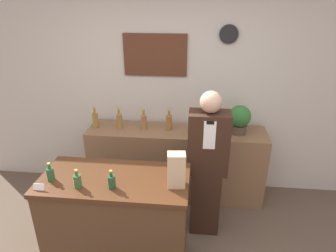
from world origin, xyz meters
name	(u,v)px	position (x,y,z in m)	size (l,w,h in m)	color
back_wall	(169,87)	(0.00, 2.00, 1.36)	(5.20, 0.09, 2.70)	beige
back_shelf	(176,163)	(0.11, 1.70, 0.45)	(2.15, 0.48, 0.91)	brown
display_counter	(118,222)	(-0.33, 0.54, 0.49)	(1.29, 0.62, 0.97)	#4C331E
shopkeeper	(207,166)	(0.48, 1.10, 0.80)	(0.40, 0.25, 1.60)	#331E14
potted_plant	(240,118)	(0.85, 1.70, 1.10)	(0.26, 0.26, 0.34)	#4C3D2D
paper_bag	(176,170)	(0.21, 0.48, 1.12)	(0.15, 0.12, 0.30)	tan
price_card_left	(39,187)	(-0.88, 0.31, 1.00)	(0.09, 0.02, 0.06)	white
counter_bottle_0	(50,174)	(-0.85, 0.46, 1.03)	(0.06, 0.06, 0.17)	#28502A
counter_bottle_1	(77,181)	(-0.59, 0.38, 1.03)	(0.06, 0.06, 0.17)	#37592D
counter_bottle_2	(112,181)	(-0.31, 0.40, 1.03)	(0.06, 0.06, 0.17)	#25482B
shelf_bottle_0	(95,120)	(-0.88, 1.70, 1.01)	(0.07, 0.07, 0.26)	olive
shelf_bottle_1	(119,121)	(-0.58, 1.70, 1.01)	(0.07, 0.07, 0.26)	olive
shelf_bottle_2	(144,122)	(-0.28, 1.70, 1.01)	(0.07, 0.07, 0.26)	#996B3D
shelf_bottle_3	(169,122)	(0.02, 1.72, 1.01)	(0.07, 0.07, 0.26)	#996432
shelf_bottle_4	(194,124)	(0.32, 1.68, 1.01)	(0.07, 0.07, 0.26)	#966539
shelf_bottle_5	(220,125)	(0.63, 1.68, 1.01)	(0.07, 0.07, 0.26)	#A46F3B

